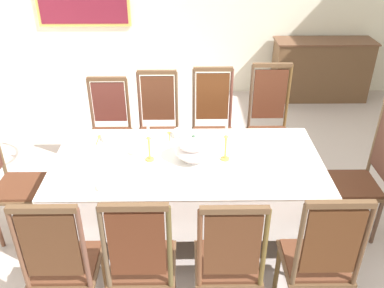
{
  "coord_description": "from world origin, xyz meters",
  "views": [
    {
      "loc": [
        0.0,
        -2.98,
        2.58
      ],
      "look_at": [
        0.04,
        -0.07,
        0.88
      ],
      "focal_mm": 38.23,
      "sensor_mm": 36.0,
      "label": 1
    }
  ],
  "objects_px": {
    "chair_south_c": "(228,260)",
    "chair_head_east": "(365,173)",
    "soup_tureen": "(193,148)",
    "chair_south_b": "(141,260)",
    "chair_north_c": "(212,124)",
    "candlestick_east": "(225,146)",
    "bowl_far_left": "(106,186)",
    "sideboard": "(320,70)",
    "bowl_near_left": "(110,137)",
    "bowl_near_right": "(183,133)",
    "chair_south_d": "(319,258)",
    "chair_head_west": "(8,176)",
    "spoon_primary": "(98,137)",
    "chair_north_b": "(158,126)",
    "candlestick_west": "(149,147)",
    "chair_south_a": "(62,261)",
    "dining_table": "(187,167)",
    "chair_north_a": "(109,128)",
    "spoon_secondary": "(169,134)",
    "chair_north_d": "(269,123)"
  },
  "relations": [
    {
      "from": "chair_south_a",
      "to": "bowl_far_left",
      "type": "height_order",
      "value": "chair_south_a"
    },
    {
      "from": "chair_north_d",
      "to": "soup_tureen",
      "type": "bearing_deg",
      "value": 49.4
    },
    {
      "from": "bowl_near_left",
      "to": "chair_south_c",
      "type": "bearing_deg",
      "value": -53.38
    },
    {
      "from": "bowl_near_left",
      "to": "spoon_secondary",
      "type": "xyz_separation_m",
      "value": [
        0.53,
        0.09,
        -0.01
      ]
    },
    {
      "from": "spoon_primary",
      "to": "dining_table",
      "type": "bearing_deg",
      "value": -25.94
    },
    {
      "from": "bowl_near_left",
      "to": "spoon_primary",
      "type": "height_order",
      "value": "bowl_near_left"
    },
    {
      "from": "soup_tureen",
      "to": "chair_south_b",
      "type": "bearing_deg",
      "value": -110.7
    },
    {
      "from": "chair_south_c",
      "to": "bowl_near_right",
      "type": "xyz_separation_m",
      "value": [
        -0.3,
        1.35,
        0.21
      ]
    },
    {
      "from": "chair_south_c",
      "to": "spoon_secondary",
      "type": "distance_m",
      "value": 1.46
    },
    {
      "from": "chair_south_d",
      "to": "bowl_far_left",
      "type": "height_order",
      "value": "chair_south_d"
    },
    {
      "from": "chair_south_b",
      "to": "candlestick_east",
      "type": "height_order",
      "value": "chair_south_b"
    },
    {
      "from": "chair_south_b",
      "to": "chair_head_west",
      "type": "relative_size",
      "value": 0.94
    },
    {
      "from": "chair_head_west",
      "to": "sideboard",
      "type": "relative_size",
      "value": 0.85
    },
    {
      "from": "bowl_near_right",
      "to": "chair_north_a",
      "type": "bearing_deg",
      "value": 146.17
    },
    {
      "from": "chair_north_b",
      "to": "chair_south_b",
      "type": "bearing_deg",
      "value": 90.0
    },
    {
      "from": "bowl_near_left",
      "to": "candlestick_west",
      "type": "bearing_deg",
      "value": -42.65
    },
    {
      "from": "chair_north_a",
      "to": "bowl_near_left",
      "type": "height_order",
      "value": "chair_north_a"
    },
    {
      "from": "chair_south_c",
      "to": "chair_south_b",
      "type": "bearing_deg",
      "value": -179.84
    },
    {
      "from": "chair_south_c",
      "to": "chair_head_east",
      "type": "relative_size",
      "value": 0.91
    },
    {
      "from": "chair_north_c",
      "to": "spoon_secondary",
      "type": "height_order",
      "value": "chair_north_c"
    },
    {
      "from": "chair_north_d",
      "to": "bowl_near_left",
      "type": "bearing_deg",
      "value": 20.72
    },
    {
      "from": "bowl_near_left",
      "to": "bowl_near_right",
      "type": "height_order",
      "value": "bowl_near_right"
    },
    {
      "from": "chair_south_d",
      "to": "candlestick_west",
      "type": "distance_m",
      "value": 1.53
    },
    {
      "from": "chair_south_d",
      "to": "chair_head_west",
      "type": "relative_size",
      "value": 0.94
    },
    {
      "from": "bowl_far_left",
      "to": "spoon_primary",
      "type": "bearing_deg",
      "value": 104.67
    },
    {
      "from": "chair_south_a",
      "to": "chair_head_west",
      "type": "bearing_deg",
      "value": 126.53
    },
    {
      "from": "bowl_near_right",
      "to": "bowl_far_left",
      "type": "bearing_deg",
      "value": -125.38
    },
    {
      "from": "chair_north_b",
      "to": "candlestick_east",
      "type": "bearing_deg",
      "value": 123.27
    },
    {
      "from": "chair_north_a",
      "to": "chair_north_d",
      "type": "distance_m",
      "value": 1.68
    },
    {
      "from": "chair_head_west",
      "to": "candlestick_west",
      "type": "relative_size",
      "value": 3.73
    },
    {
      "from": "chair_south_a",
      "to": "candlestick_east",
      "type": "height_order",
      "value": "chair_south_a"
    },
    {
      "from": "chair_head_west",
      "to": "soup_tureen",
      "type": "distance_m",
      "value": 1.59
    },
    {
      "from": "chair_south_d",
      "to": "spoon_primary",
      "type": "distance_m",
      "value": 2.13
    },
    {
      "from": "chair_south_b",
      "to": "candlestick_east",
      "type": "relative_size",
      "value": 3.41
    },
    {
      "from": "candlestick_west",
      "to": "bowl_near_left",
      "type": "bearing_deg",
      "value": 137.35
    },
    {
      "from": "bowl_far_left",
      "to": "sideboard",
      "type": "height_order",
      "value": "sideboard"
    },
    {
      "from": "chair_north_b",
      "to": "spoon_primary",
      "type": "relative_size",
      "value": 6.47
    },
    {
      "from": "bowl_near_left",
      "to": "spoon_primary",
      "type": "bearing_deg",
      "value": 166.16
    },
    {
      "from": "spoon_primary",
      "to": "sideboard",
      "type": "bearing_deg",
      "value": 42.02
    },
    {
      "from": "bowl_near_right",
      "to": "spoon_primary",
      "type": "distance_m",
      "value": 0.77
    },
    {
      "from": "dining_table",
      "to": "chair_south_a",
      "type": "relative_size",
      "value": 1.94
    },
    {
      "from": "chair_head_east",
      "to": "bowl_near_right",
      "type": "relative_size",
      "value": 6.3
    },
    {
      "from": "chair_head_west",
      "to": "candlestick_east",
      "type": "xyz_separation_m",
      "value": [
        1.83,
        0.0,
        0.28
      ]
    },
    {
      "from": "chair_north_c",
      "to": "chair_head_east",
      "type": "distance_m",
      "value": 1.57
    },
    {
      "from": "chair_south_a",
      "to": "chair_south_d",
      "type": "height_order",
      "value": "chair_south_d"
    },
    {
      "from": "chair_south_c",
      "to": "chair_north_c",
      "type": "bearing_deg",
      "value": 90.0
    },
    {
      "from": "dining_table",
      "to": "chair_south_d",
      "type": "bearing_deg",
      "value": -47.58
    },
    {
      "from": "chair_north_c",
      "to": "candlestick_east",
      "type": "bearing_deg",
      "value": 92.88
    },
    {
      "from": "chair_south_a",
      "to": "chair_north_d",
      "type": "relative_size",
      "value": 0.93
    },
    {
      "from": "chair_south_c",
      "to": "soup_tureen",
      "type": "relative_size",
      "value": 3.73
    }
  ]
}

